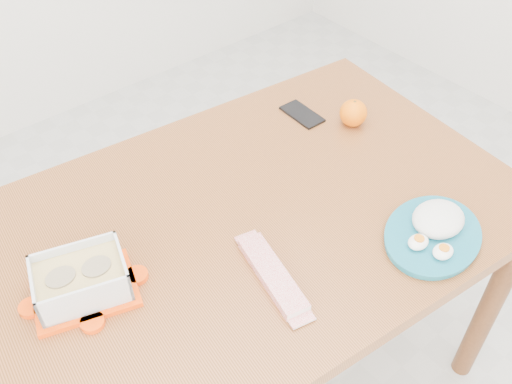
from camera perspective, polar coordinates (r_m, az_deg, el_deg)
ground at (r=2.02m, az=4.25°, el=-14.58°), size 3.50×3.50×0.00m
dining_table at (r=1.41m, az=0.00°, el=-4.51°), size 1.34×0.97×0.75m
food_container at (r=1.21m, az=-17.06°, el=-8.41°), size 0.24×0.21×0.09m
orange_fruit at (r=1.60m, az=9.71°, el=7.80°), size 0.08×0.08×0.08m
rice_plate at (r=1.34m, az=17.47°, el=-3.48°), size 0.32×0.32×0.07m
candy_bar at (r=1.21m, az=1.67°, el=-8.24°), size 0.10×0.23×0.02m
smartphone at (r=1.64m, az=4.63°, el=7.76°), size 0.07×0.13×0.01m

